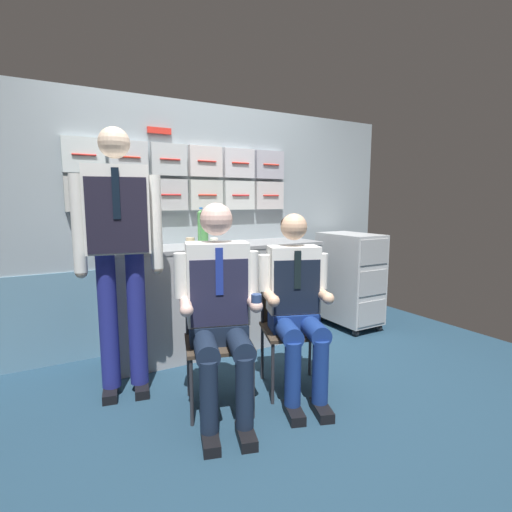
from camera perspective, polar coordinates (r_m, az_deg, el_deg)
The scene contains 14 objects.
ground at distance 2.71m, azimuth 3.65°, elevation -20.75°, with size 4.80×4.80×0.04m, color #1F394D.
galley_bulkhead at distance 3.60m, azimuth -8.41°, elevation 4.60°, with size 4.20×0.14×2.15m.
galley_counter at distance 3.47m, azimuth -5.39°, elevation -5.81°, with size 1.89×0.53×0.91m.
service_trolley at distance 4.08m, azimuth 13.60°, elevation -3.07°, with size 0.40×0.65×0.96m.
folding_chair_left at distance 2.53m, azimuth -5.84°, elevation -9.97°, with size 0.50×0.50×0.83m.
crew_member_left at distance 2.33m, azimuth -5.44°, elevation -6.51°, with size 0.54×0.69×1.28m.
folding_chair_center at distance 2.76m, azimuth 4.99°, elevation -8.46°, with size 0.51×0.51×0.83m.
crew_member_center at distance 2.57m, azimuth 5.95°, elevation -6.25°, with size 0.52×0.65×1.21m.
crew_member_standing at distance 2.64m, azimuth -19.51°, elevation 2.49°, with size 0.54×0.33×1.74m.
water_bottle_tall at distance 3.17m, azimuth -7.60°, elevation 3.56°, with size 0.06×0.06×0.27m.
water_bottle_short at distance 3.25m, azimuth -17.56°, elevation 3.57°, with size 0.06×0.06×0.29m.
sparkling_bottle_green at distance 3.30m, azimuth -8.04°, elevation 4.18°, with size 0.06×0.06×0.32m.
coffee_cup_spare at distance 3.39m, azimuth -6.19°, elevation 2.22°, with size 0.07×0.07×0.06m.
espresso_cup_small at distance 3.32m, azimuth -9.63°, elevation 2.13°, with size 0.07×0.07×0.07m.
Camera 1 is at (-1.31, -1.98, 1.29)m, focal length 27.23 mm.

